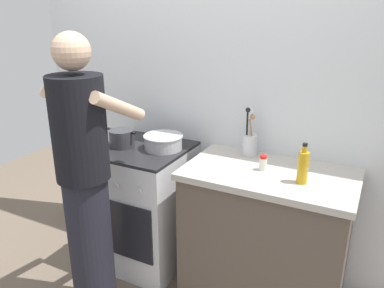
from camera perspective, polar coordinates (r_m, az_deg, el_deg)
name	(u,v)px	position (r m, az deg, el deg)	size (l,w,h in m)	color
ground	(178,283)	(2.82, -2.15, -20.17)	(6.00, 6.00, 0.00)	#6B5B4C
back_wall	(237,96)	(2.60, 6.83, 7.18)	(3.20, 0.10, 2.50)	silver
countertop	(265,237)	(2.50, 10.89, -13.53)	(1.00, 0.60, 0.90)	brown
stove_range	(145,206)	(2.83, -7.07, -9.18)	(0.60, 0.62, 0.90)	silver
pot	(122,138)	(2.67, -10.50, 0.85)	(0.24, 0.17, 0.12)	#38383D
mixing_bowl	(163,141)	(2.59, -4.35, 0.41)	(0.27, 0.27, 0.10)	#B7B7BC
utensil_crock	(250,142)	(2.48, 8.66, 0.24)	(0.10, 0.10, 0.32)	silver
spice_bottle	(263,163)	(2.28, 10.62, -2.83)	(0.04, 0.04, 0.09)	silver
oil_bottle	(303,167)	(2.14, 16.31, -3.30)	(0.06, 0.06, 0.23)	gold
person	(85,184)	(2.26, -15.71, -5.76)	(0.41, 0.50, 1.70)	black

